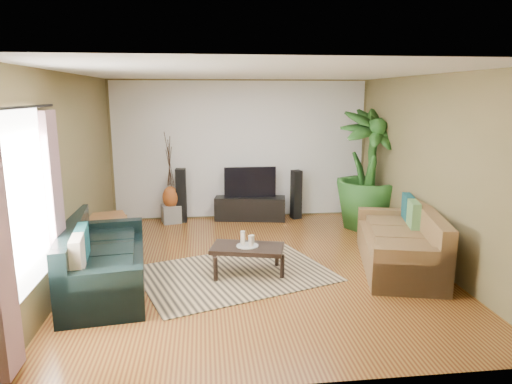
{
  "coord_description": "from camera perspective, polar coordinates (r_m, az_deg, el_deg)",
  "views": [
    {
      "loc": [
        -0.74,
        -6.13,
        2.42
      ],
      "look_at": [
        0.0,
        0.2,
        1.05
      ],
      "focal_mm": 32.0,
      "sensor_mm": 36.0,
      "label": 1
    }
  ],
  "objects": [
    {
      "name": "floor",
      "position": [
        6.64,
        0.2,
        -9.26
      ],
      "size": [
        5.5,
        5.5,
        0.0
      ],
      "primitive_type": "plane",
      "color": "brown",
      "rests_on": "ground"
    },
    {
      "name": "ceiling",
      "position": [
        6.19,
        0.22,
        14.72
      ],
      "size": [
        5.5,
        5.5,
        0.0
      ],
      "primitive_type": "plane",
      "rotation": [
        3.14,
        0.0,
        0.0
      ],
      "color": "white",
      "rests_on": "ground"
    },
    {
      "name": "wall_back",
      "position": [
        8.98,
        -1.9,
        5.28
      ],
      "size": [
        5.0,
        0.0,
        5.0
      ],
      "primitive_type": "plane",
      "rotation": [
        1.57,
        0.0,
        0.0
      ],
      "color": "brown",
      "rests_on": "ground"
    },
    {
      "name": "wall_front",
      "position": [
        3.63,
        5.44,
        -5.11
      ],
      "size": [
        5.0,
        0.0,
        5.0
      ],
      "primitive_type": "plane",
      "rotation": [
        -1.57,
        0.0,
        0.0
      ],
      "color": "brown",
      "rests_on": "ground"
    },
    {
      "name": "wall_left",
      "position": [
        6.47,
        -22.35,
        1.69
      ],
      "size": [
        0.0,
        5.5,
        5.5
      ],
      "primitive_type": "plane",
      "rotation": [
        1.57,
        0.0,
        1.57
      ],
      "color": "brown",
      "rests_on": "ground"
    },
    {
      "name": "wall_right",
      "position": [
        7.02,
        20.94,
        2.55
      ],
      "size": [
        0.0,
        5.5,
        5.5
      ],
      "primitive_type": "plane",
      "rotation": [
        1.57,
        0.0,
        -1.57
      ],
      "color": "brown",
      "rests_on": "ground"
    },
    {
      "name": "backwall_panel",
      "position": [
        8.97,
        -1.89,
        5.27
      ],
      "size": [
        4.9,
        0.0,
        4.9
      ],
      "primitive_type": "plane",
      "rotation": [
        1.57,
        0.0,
        0.0
      ],
      "color": "white",
      "rests_on": "ground"
    },
    {
      "name": "window_pane",
      "position": [
        4.96,
        -27.02,
        -1.09
      ],
      "size": [
        0.0,
        1.8,
        1.8
      ],
      "primitive_type": "plane",
      "rotation": [
        1.57,
        0.0,
        1.57
      ],
      "color": "white",
      "rests_on": "ground"
    },
    {
      "name": "curtain_far",
      "position": [
        5.69,
        -23.75,
        -1.82
      ],
      "size": [
        0.08,
        0.35,
        2.2
      ],
      "primitive_type": "cube",
      "color": "gray",
      "rests_on": "ground"
    },
    {
      "name": "curtain_rod",
      "position": [
        4.84,
        -27.49,
        9.35
      ],
      "size": [
        0.03,
        1.9,
        0.03
      ],
      "primitive_type": "cylinder",
      "rotation": [
        1.57,
        0.0,
        0.0
      ],
      "color": "black",
      "rests_on": "ground"
    },
    {
      "name": "sofa_left",
      "position": [
        6.15,
        -18.32,
        -7.46
      ],
      "size": [
        1.2,
        2.27,
        0.85
      ],
      "primitive_type": "cube",
      "rotation": [
        0.0,
        0.0,
        1.7
      ],
      "color": "black",
      "rests_on": "floor"
    },
    {
      "name": "sofa_right",
      "position": [
        6.81,
        17.4,
        -5.48
      ],
      "size": [
        1.44,
        2.29,
        0.85
      ],
      "primitive_type": "cube",
      "rotation": [
        0.0,
        0.0,
        -1.82
      ],
      "color": "brown",
      "rests_on": "floor"
    },
    {
      "name": "area_rug",
      "position": [
        6.37,
        -2.58,
        -10.14
      ],
      "size": [
        2.93,
        2.49,
        0.01
      ],
      "primitive_type": "cube",
      "rotation": [
        0.0,
        0.0,
        0.34
      ],
      "color": "tan",
      "rests_on": "floor"
    },
    {
      "name": "coffee_table",
      "position": [
        6.31,
        -1.07,
        -8.49
      ],
      "size": [
        1.07,
        0.75,
        0.4
      ],
      "primitive_type": "cube",
      "rotation": [
        0.0,
        0.0,
        -0.25
      ],
      "color": "black",
      "rests_on": "floor"
    },
    {
      "name": "candle_tray",
      "position": [
        6.24,
        -1.08,
        -6.73
      ],
      "size": [
        0.3,
        0.3,
        0.01
      ],
      "primitive_type": "cylinder",
      "color": "#9C9C96",
      "rests_on": "coffee_table"
    },
    {
      "name": "candle_tall",
      "position": [
        6.23,
        -1.66,
        -5.76
      ],
      "size": [
        0.06,
        0.06,
        0.19
      ],
      "primitive_type": "cylinder",
      "color": "beige",
      "rests_on": "candle_tray"
    },
    {
      "name": "candle_mid",
      "position": [
        6.18,
        -0.68,
        -6.12
      ],
      "size": [
        0.06,
        0.06,
        0.15
      ],
      "primitive_type": "cylinder",
      "color": "beige",
      "rests_on": "candle_tray"
    },
    {
      "name": "candle_short",
      "position": [
        6.29,
        -0.5,
        -5.94
      ],
      "size": [
        0.06,
        0.06,
        0.12
      ],
      "primitive_type": "cylinder",
      "color": "beige",
      "rests_on": "candle_tray"
    },
    {
      "name": "tv_stand",
      "position": [
        8.95,
        -0.74,
        -2.04
      ],
      "size": [
        1.42,
        0.63,
        0.46
      ],
      "primitive_type": "cube",
      "rotation": [
        0.0,
        0.0,
        -0.17
      ],
      "color": "black",
      "rests_on": "floor"
    },
    {
      "name": "television",
      "position": [
        8.84,
        -0.75,
        1.25
      ],
      "size": [
        1.0,
        0.05,
        0.59
      ],
      "primitive_type": "cube",
      "color": "black",
      "rests_on": "tv_stand"
    },
    {
      "name": "speaker_left",
      "position": [
        8.85,
        -9.33,
        -0.43
      ],
      "size": [
        0.2,
        0.22,
        1.04
      ],
      "primitive_type": "cube",
      "rotation": [
        0.0,
        0.0,
        -0.04
      ],
      "color": "black",
      "rests_on": "floor"
    },
    {
      "name": "speaker_right",
      "position": [
        9.03,
        5.04,
        -0.31
      ],
      "size": [
        0.21,
        0.23,
        0.96
      ],
      "primitive_type": "cube",
      "rotation": [
        0.0,
        0.0,
        0.24
      ],
      "color": "black",
      "rests_on": "floor"
    },
    {
      "name": "potted_plant",
      "position": [
        8.54,
        13.93,
        2.75
      ],
      "size": [
        1.42,
        1.42,
        2.16
      ],
      "primitive_type": "imported",
      "rotation": [
        0.0,
        0.0,
        0.19
      ],
      "color": "#22521B",
      "rests_on": "floor"
    },
    {
      "name": "plant_pot",
      "position": [
        8.74,
        13.62,
        -3.25
      ],
      "size": [
        0.4,
        0.4,
        0.31
      ],
      "primitive_type": "cylinder",
      "color": "black",
      "rests_on": "floor"
    },
    {
      "name": "pedestal",
      "position": [
        8.92,
        -10.54,
        -2.69
      ],
      "size": [
        0.41,
        0.41,
        0.34
      ],
      "primitive_type": "cube",
      "rotation": [
        0.0,
        0.0,
        0.24
      ],
      "color": "gray",
      "rests_on": "floor"
    },
    {
      "name": "vase",
      "position": [
        8.85,
        -10.62,
        -0.66
      ],
      "size": [
        0.31,
        0.31,
        0.43
      ],
      "primitive_type": "ellipsoid",
      "color": "#96461B",
      "rests_on": "pedestal"
    },
    {
      "name": "side_table",
      "position": [
        7.51,
        -18.0,
        -4.97
      ],
      "size": [
        0.69,
        0.69,
        0.58
      ],
      "primitive_type": "cube",
      "rotation": [
        0.0,
        0.0,
        0.31
      ],
      "color": "brown",
      "rests_on": "floor"
    }
  ]
}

